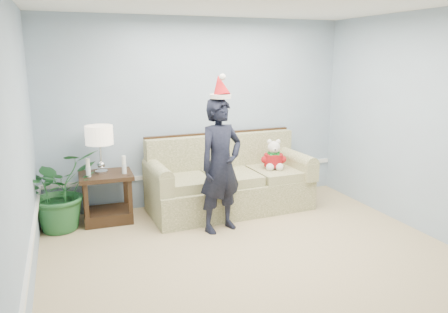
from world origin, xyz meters
TOP-DOWN VIEW (x-y plane):
  - room_shell at (0.00, 0.00)m, footprint 4.54×5.04m
  - wainscot_trim at (-1.18, 1.18)m, footprint 4.49×4.99m
  - sofa at (0.29, 2.03)m, footprint 2.31×1.07m
  - side_table at (-1.40, 2.13)m, footprint 0.69×0.58m
  - table_lamp at (-1.45, 2.17)m, footprint 0.35×0.35m
  - candle_pair at (-1.40, 2.04)m, footprint 0.51×0.06m
  - houseplant at (-1.98, 2.05)m, footprint 1.20×1.15m
  - man at (-0.09, 1.32)m, footprint 0.70×0.57m
  - santa_hat at (-0.09, 1.34)m, footprint 0.32×0.34m
  - teddy_bear at (0.95, 1.92)m, footprint 0.33×0.34m

SIDE VIEW (x-z plane):
  - side_table at x=-1.40m, z-range -0.07..0.58m
  - sofa at x=0.29m, z-range -0.15..0.91m
  - wainscot_trim at x=-1.18m, z-range 0.42..0.48m
  - houseplant at x=-1.98m, z-range 0.00..1.02m
  - teddy_bear at x=0.95m, z-range 0.50..0.94m
  - candle_pair at x=-1.40m, z-range 0.65..0.89m
  - man at x=-0.09m, z-range 0.00..1.67m
  - table_lamp at x=-1.45m, z-range 0.82..1.45m
  - room_shell at x=0.00m, z-range -0.02..2.72m
  - santa_hat at x=-0.09m, z-range 1.64..1.94m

